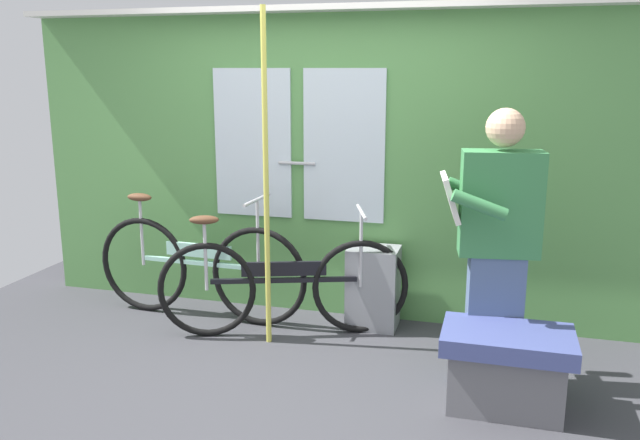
{
  "coord_description": "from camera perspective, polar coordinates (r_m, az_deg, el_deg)",
  "views": [
    {
      "loc": [
        1.24,
        -3.46,
        1.83
      ],
      "look_at": [
        0.15,
        0.47,
        0.89
      ],
      "focal_mm": 36.92,
      "sensor_mm": 36.0,
      "label": 1
    }
  ],
  "objects": [
    {
      "name": "bench_seat_corner",
      "position": [
        3.81,
        15.82,
        -12.21
      ],
      "size": [
        0.7,
        0.44,
        0.45
      ],
      "color": "#3D477F",
      "rests_on": "ground_plane"
    },
    {
      "name": "passenger_reading_newspaper",
      "position": [
        3.88,
        15.03,
        -2.01
      ],
      "size": [
        0.59,
        0.51,
        1.62
      ],
      "rotation": [
        0.0,
        0.0,
        3.29
      ],
      "color": "slate",
      "rests_on": "ground_plane"
    },
    {
      "name": "bicycle_near_door",
      "position": [
        4.97,
        -10.48,
        -4.08
      ],
      "size": [
        1.69,
        0.44,
        0.95
      ],
      "rotation": [
        0.0,
        0.0,
        -0.05
      ],
      "color": "black",
      "rests_on": "ground_plane"
    },
    {
      "name": "handrail_pole",
      "position": [
        4.29,
        -4.7,
        3.25
      ],
      "size": [
        0.04,
        0.04,
        2.21
      ],
      "primitive_type": "cylinder",
      "color": "#C6C14C",
      "rests_on": "ground_plane"
    },
    {
      "name": "trash_bin_by_wall",
      "position": [
        4.76,
        4.63,
        -5.84
      ],
      "size": [
        0.36,
        0.28,
        0.59
      ],
      "primitive_type": "cube",
      "color": "gray",
      "rests_on": "ground_plane"
    },
    {
      "name": "bicycle_leaning_behind",
      "position": [
        4.59,
        -3.24,
        -5.65
      ],
      "size": [
        1.66,
        0.69,
        0.89
      ],
      "rotation": [
        0.0,
        0.0,
        0.33
      ],
      "color": "black",
      "rests_on": "ground_plane"
    },
    {
      "name": "train_door_wall",
      "position": [
        4.85,
        0.39,
        5.28
      ],
      "size": [
        4.62,
        0.28,
        2.25
      ],
      "color": "#56934C",
      "rests_on": "ground_plane"
    },
    {
      "name": "ground_plane",
      "position": [
        4.12,
        -3.95,
        -13.72
      ],
      "size": [
        5.62,
        3.98,
        0.04
      ],
      "primitive_type": "cube",
      "color": "#38383D"
    }
  ]
}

